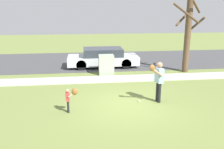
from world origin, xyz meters
TOP-DOWN VIEW (x-y plane):
  - ground_plane at (0.00, 3.50)m, footprint 48.00×48.00m
  - sidewalk_strip at (0.00, 3.60)m, footprint 36.00×1.20m
  - road_surface at (0.00, 8.60)m, footprint 36.00×6.80m
  - person_adult at (1.28, 0.12)m, footprint 0.67×0.71m
  - person_child at (-2.26, -0.51)m, footprint 0.47×0.34m
  - baseball at (0.54, 0.19)m, footprint 0.07×0.07m
  - utility_cabinet at (-0.42, 4.75)m, footprint 0.87×0.64m
  - street_tree_near at (4.45, 4.75)m, footprint 1.84×1.88m
  - parked_sedan_silver at (-0.46, 6.62)m, footprint 4.60×1.80m

SIDE VIEW (x-z plane):
  - ground_plane at x=0.00m, z-range 0.00..0.00m
  - road_surface at x=0.00m, z-range 0.00..0.02m
  - sidewalk_strip at x=0.00m, z-range 0.00..0.06m
  - baseball at x=0.54m, z-range 0.00..0.07m
  - utility_cabinet at x=-0.42m, z-range 0.00..1.15m
  - parked_sedan_silver at x=-0.46m, z-range 0.01..1.23m
  - person_child at x=-2.26m, z-range 0.15..1.13m
  - person_adult at x=1.28m, z-range 0.20..1.89m
  - street_tree_near at x=4.45m, z-range 0.16..4.50m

